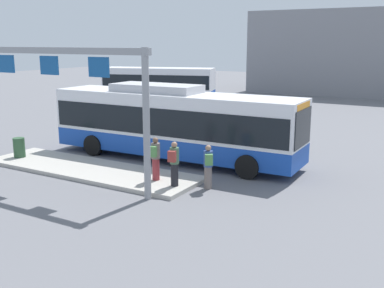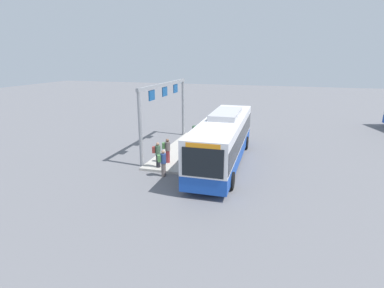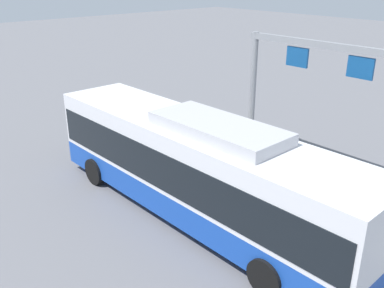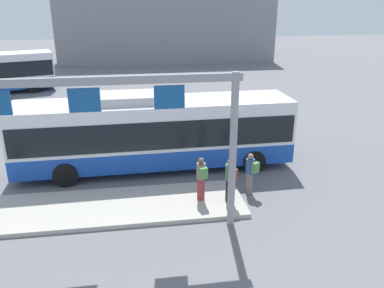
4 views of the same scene
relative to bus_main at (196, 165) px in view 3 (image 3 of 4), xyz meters
name	(u,v)px [view 3 (image 3 of 4)]	position (x,y,z in m)	size (l,w,h in m)	color
ground_plane	(196,215)	(0.01, 0.00, -1.81)	(120.00, 120.00, 0.00)	slate
platform_curb	(310,201)	(-2.00, -3.47, -1.73)	(10.00, 2.80, 0.16)	#B2ADA3
bus_main	(196,165)	(0.00, 0.00, 0.00)	(12.05, 2.88, 3.46)	#1947AD
person_boarding	(195,138)	(3.47, -3.03, -0.92)	(0.55, 0.60, 1.67)	slate
person_waiting_near	(225,137)	(2.47, -3.80, -0.76)	(0.41, 0.57, 1.67)	black
person_waiting_mid	(239,146)	(1.45, -3.53, -0.76)	(0.39, 0.57, 1.67)	maroon
platform_sign_gantry	(357,90)	(-2.26, -5.07, 1.94)	(9.29, 0.24, 5.20)	gray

